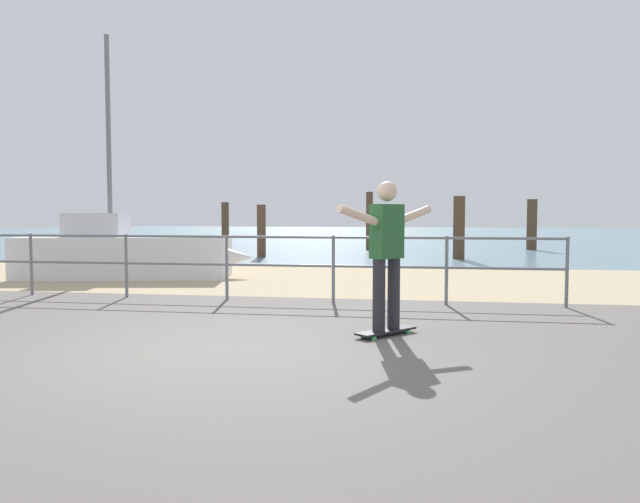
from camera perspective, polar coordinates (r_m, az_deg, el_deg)
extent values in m
cube|color=#605B56|center=(5.21, -15.59, -11.85)|extent=(24.00, 10.00, 0.04)
cube|color=tan|center=(12.80, -0.26, -2.63)|extent=(24.00, 6.00, 0.04)
cube|color=slate|center=(40.63, 6.41, 1.55)|extent=(72.00, 50.00, 0.04)
cylinder|color=slate|center=(11.22, -25.61, -1.15)|extent=(0.05, 0.05, 1.05)
cylinder|color=slate|center=(10.33, -17.83, -1.35)|extent=(0.05, 0.05, 1.05)
cylinder|color=slate|center=(9.67, -8.80, -1.54)|extent=(0.05, 0.05, 1.05)
cylinder|color=slate|center=(9.28, 1.27, -1.71)|extent=(0.05, 0.05, 1.05)
cylinder|color=slate|center=(9.20, 11.87, -1.83)|extent=(0.05, 0.05, 1.05)
cylinder|color=slate|center=(9.43, 22.30, -1.89)|extent=(0.05, 0.05, 1.05)
cylinder|color=slate|center=(9.94, -13.51, 1.40)|extent=(11.95, 0.04, 0.04)
cylinder|color=slate|center=(9.97, -13.47, -1.14)|extent=(11.95, 0.04, 0.04)
cube|color=silver|center=(13.58, -17.93, -0.54)|extent=(4.58, 2.19, 0.90)
cone|color=silver|center=(13.12, -8.68, -0.55)|extent=(1.22, 0.96, 0.77)
cylinder|color=slate|center=(13.74, -19.35, 10.20)|extent=(0.10, 0.10, 4.23)
cube|color=silver|center=(13.74, -20.38, 2.37)|extent=(1.35, 1.11, 0.50)
cube|color=black|center=(6.83, 6.27, -7.46)|extent=(0.67, 0.74, 0.02)
cylinder|color=#3FBF59|center=(6.59, 5.10, -8.23)|extent=(0.06, 0.07, 0.06)
cylinder|color=#3FBF59|center=(6.70, 4.11, -8.03)|extent=(0.06, 0.07, 0.06)
cylinder|color=#3FBF59|center=(6.99, 8.33, -7.57)|extent=(0.06, 0.07, 0.06)
cylinder|color=#3FBF59|center=(7.10, 7.35, -7.40)|extent=(0.06, 0.07, 0.06)
cylinder|color=#26262B|center=(6.68, 5.59, -4.12)|extent=(0.14, 0.14, 0.80)
cylinder|color=#26262B|center=(6.85, 6.98, -3.94)|extent=(0.14, 0.14, 0.80)
cube|color=#26592D|center=(6.71, 6.33, 1.91)|extent=(0.38, 0.40, 0.60)
sphere|color=beige|center=(6.71, 6.36, 5.66)|extent=(0.22, 0.22, 0.22)
cylinder|color=beige|center=(6.39, 3.61, 3.44)|extent=(0.42, 0.48, 0.23)
cylinder|color=beige|center=(7.04, 8.82, 3.42)|extent=(0.42, 0.48, 0.23)
cylinder|color=#513826|center=(25.62, -8.94, 2.51)|extent=(0.31, 0.31, 1.89)
cylinder|color=#513826|center=(19.31, -5.56, 1.93)|extent=(0.28, 0.28, 1.69)
cylinder|color=#513826|center=(23.11, 4.69, 2.87)|extent=(0.26, 0.26, 2.23)
cylinder|color=#513826|center=(18.83, 13.00, 2.19)|extent=(0.35, 0.35, 1.93)
cylinder|color=#513826|center=(24.63, 19.38, 2.40)|extent=(0.38, 0.38, 1.96)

